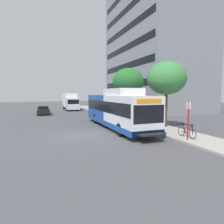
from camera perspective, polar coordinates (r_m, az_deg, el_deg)
name	(u,v)px	position (r m, az deg, el deg)	size (l,w,h in m)	color
ground_plane	(69,121)	(22.90, -12.71, -2.71)	(120.00, 120.00, 0.00)	#4C4C51
sidewalk_curb	(130,120)	(23.05, 5.53, -2.37)	(3.00, 56.00, 0.14)	#A8A399
transit_bus	(117,110)	(18.00, 1.37, 0.68)	(2.58, 12.25, 3.65)	white
bus_stop_sign_pole	(188,117)	(13.70, 21.79, -1.46)	(0.10, 0.36, 2.60)	red
bicycle_parked	(187,131)	(14.53, 21.40, -5.41)	(0.52, 1.76, 1.02)	black
street_tree_near_stop	(167,78)	(18.36, 15.97, 9.62)	(3.54, 3.54, 5.99)	#4C3823
street_tree_mid_block	(128,82)	(25.60, 4.82, 9.02)	(4.11, 4.11, 6.42)	#4C3823
parked_car_far_lane	(43,110)	(31.59, -19.84, 0.54)	(1.80, 4.50, 1.33)	black
box_truck_background	(70,101)	(38.64, -12.30, 3.19)	(2.32, 7.01, 3.25)	silver
apartment_tower_backdrop	(153,42)	(40.37, 12.07, 19.72)	(11.86, 21.46, 26.42)	gray
lattice_comm_tower	(109,66)	(55.25, -1.04, 13.65)	(1.10, 1.10, 32.87)	#B7B7BC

